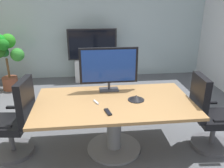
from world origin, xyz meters
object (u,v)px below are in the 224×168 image
conference_table (114,113)px  office_chair_right (208,119)px  wall_display_unit (93,63)px  remote_control (108,112)px  office_chair_left (16,124)px  tv_monitor (109,67)px  potted_plant (7,55)px  conference_phone (136,98)px

conference_table → office_chair_right: size_ratio=1.91×
wall_display_unit → office_chair_right: bearing=-63.6°
office_chair_right → remote_control: 1.47m
office_chair_left → tv_monitor: (1.28, 0.36, 0.65)m
office_chair_right → remote_control: (-1.42, -0.21, 0.30)m
potted_plant → remote_control: 3.45m
tv_monitor → potted_plant: bearing=134.5°
conference_table → wall_display_unit: (-0.19, 2.93, -0.13)m
conference_table → conference_phone: (0.30, 0.01, 0.21)m
conference_table → office_chair_right: office_chair_right is taller
wall_display_unit → potted_plant: wall_display_unit is taller
office_chair_right → tv_monitor: size_ratio=1.30×
potted_plant → conference_phone: potted_plant is taller
office_chair_right → potted_plant: bearing=56.8°
office_chair_right → conference_phone: office_chair_right is taller
office_chair_left → potted_plant: bearing=-155.8°
office_chair_left → potted_plant: 2.61m
office_chair_left → remote_control: 1.29m
potted_plant → conference_phone: (2.40, -2.50, -0.03)m
conference_phone → remote_control: bearing=-142.5°
remote_control → conference_phone: bearing=24.5°
office_chair_right → tv_monitor: tv_monitor is taller
office_chair_right → remote_control: size_ratio=6.41×
conference_table → tv_monitor: size_ratio=2.48×
remote_control → tv_monitor: bearing=70.4°
office_chair_right → conference_table: bearing=89.8°
tv_monitor → office_chair_left: bearing=-164.4°
potted_plant → conference_phone: bearing=-46.2°
tv_monitor → conference_phone: tv_monitor is taller
wall_display_unit → conference_phone: bearing=-80.5°
remote_control → wall_display_unit: bearing=78.4°
tv_monitor → potted_plant: (-2.07, 2.11, -0.30)m
conference_table → conference_phone: size_ratio=9.46×
conference_table → wall_display_unit: bearing=93.7°
office_chair_right → wall_display_unit: 3.38m
conference_table → office_chair_left: bearing=178.1°
tv_monitor → wall_display_unit: 2.62m
potted_plant → conference_phone: 3.47m
potted_plant → remote_control: bearing=-54.8°
office_chair_left → tv_monitor: bearing=112.1°
tv_monitor → wall_display_unit: bearing=93.6°
conference_table → remote_control: size_ratio=12.25×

